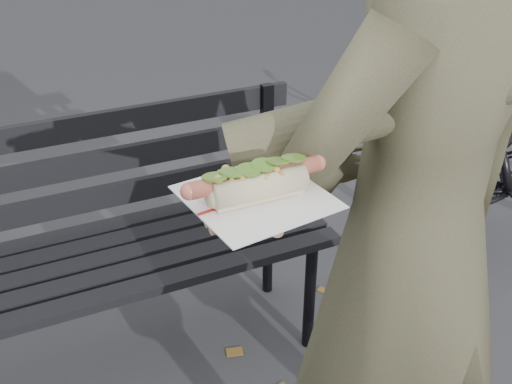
% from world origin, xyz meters
% --- Properties ---
extents(park_bench, '(1.50, 0.44, 0.88)m').
position_xyz_m(park_bench, '(-0.13, 0.97, 0.52)').
color(park_bench, black).
rests_on(park_bench, ground).
extents(person, '(0.71, 0.53, 1.78)m').
position_xyz_m(person, '(0.41, 0.11, 0.89)').
color(person, '#44412D').
rests_on(person, ground).
extents(held_hotdog, '(0.62, 0.31, 0.20)m').
position_xyz_m(held_hotdog, '(0.21, 0.08, 1.19)').
color(held_hotdog, '#44412D').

